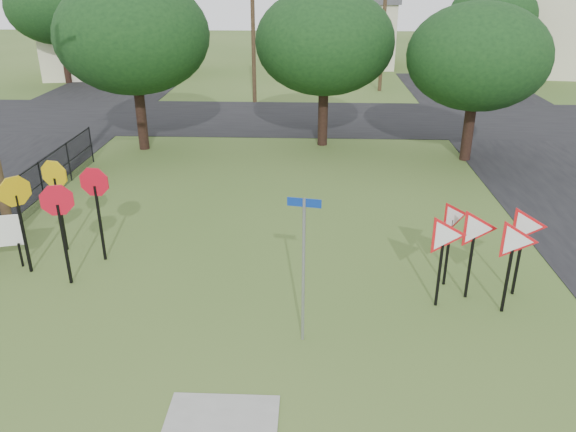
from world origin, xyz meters
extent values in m
plane|color=#3C5821|center=(0.00, 0.00, 0.00)|extent=(140.00, 140.00, 0.00)
cube|color=black|center=(0.00, 20.00, 0.01)|extent=(60.00, 8.00, 0.02)
cube|color=gray|center=(0.00, -2.40, 0.01)|extent=(2.00, 1.20, 0.02)
cylinder|color=#92959A|center=(1.39, 0.01, 1.64)|extent=(0.07, 0.07, 3.28)
cube|color=navy|center=(1.39, 0.01, 3.19)|extent=(0.67, 0.14, 0.17)
cube|color=black|center=(-4.14, 3.46, 1.08)|extent=(0.06, 0.06, 2.17)
cube|color=black|center=(-4.57, 2.16, 1.08)|extent=(0.06, 0.06, 2.17)
cube|color=black|center=(-5.87, 2.70, 1.08)|extent=(0.06, 0.06, 2.17)
cube|color=black|center=(-5.43, 4.00, 1.08)|extent=(0.06, 0.06, 2.17)
cube|color=black|center=(4.53, 1.51, 0.90)|extent=(0.06, 0.06, 1.79)
cube|color=black|center=(5.33, 1.91, 0.90)|extent=(0.06, 0.06, 1.79)
cube|color=black|center=(6.02, 1.31, 0.90)|extent=(0.06, 0.06, 1.79)
cube|color=black|center=(4.93, 2.51, 0.90)|extent=(0.06, 0.06, 1.79)
cube|color=black|center=(6.52, 2.11, 0.90)|extent=(0.06, 0.06, 1.79)
cube|color=black|center=(-6.23, 2.97, 0.34)|extent=(0.05, 0.05, 0.68)
cylinder|color=#4A3722|center=(-2.00, 24.00, 4.50)|extent=(0.24, 0.24, 9.00)
cylinder|color=#4A3722|center=(6.00, 28.00, 4.25)|extent=(0.24, 0.24, 8.50)
cylinder|color=#4A3722|center=(-10.00, 30.00, 4.50)|extent=(0.24, 0.24, 9.00)
cylinder|color=black|center=(-7.60, 5.10, 0.75)|extent=(0.05, 0.05, 1.50)
cylinder|color=black|center=(-7.60, 7.40, 0.75)|extent=(0.05, 0.05, 1.50)
cylinder|color=black|center=(-7.60, 9.70, 0.75)|extent=(0.05, 0.05, 1.50)
cylinder|color=black|center=(-7.60, 12.00, 0.75)|extent=(0.05, 0.05, 1.50)
cube|color=black|center=(-7.60, 6.25, 1.46)|extent=(0.03, 11.50, 0.03)
cube|color=black|center=(-7.60, 6.25, 0.75)|extent=(0.03, 11.50, 0.03)
cube|color=black|center=(-7.60, 6.25, 0.75)|extent=(0.01, 11.50, 1.50)
cube|color=beige|center=(-14.00, 34.00, 3.00)|extent=(10.08, 8.46, 6.00)
cube|color=beige|center=(4.00, 40.00, 2.50)|extent=(8.00, 8.00, 5.00)
cube|color=beige|center=(18.00, 36.00, 3.00)|extent=(7.91, 7.91, 6.00)
cylinder|color=black|center=(-6.00, 14.00, 1.31)|extent=(0.44, 0.44, 2.62)
ellipsoid|color=black|center=(-6.00, 14.00, 4.87)|extent=(6.40, 6.40, 4.80)
cylinder|color=black|center=(2.00, 15.00, 1.22)|extent=(0.44, 0.44, 2.45)
ellipsoid|color=black|center=(2.00, 15.00, 4.55)|extent=(6.00, 6.00, 4.50)
cylinder|color=black|center=(8.00, 13.00, 1.14)|extent=(0.44, 0.44, 2.27)
ellipsoid|color=black|center=(8.00, 13.00, 4.23)|extent=(5.60, 5.60, 4.20)
cylinder|color=black|center=(-16.00, 30.00, 1.40)|extent=(0.44, 0.44, 2.80)
ellipsoid|color=black|center=(-16.00, 30.00, 5.18)|extent=(6.80, 6.80, 5.10)
cylinder|color=black|center=(14.00, 32.00, 1.22)|extent=(0.44, 0.44, 2.45)
ellipsoid|color=black|center=(14.00, 32.00, 4.55)|extent=(6.00, 6.00, 4.50)
camera|label=1|loc=(1.51, -10.05, 7.28)|focal=35.00mm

